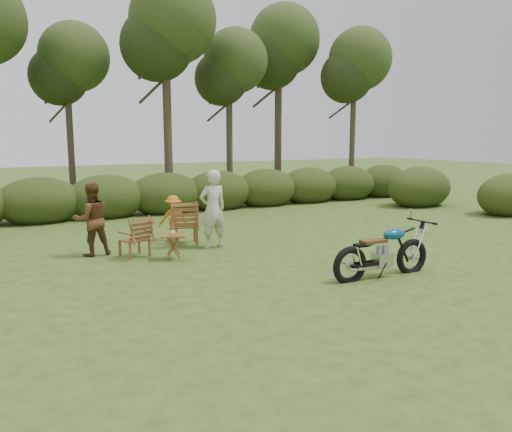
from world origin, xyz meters
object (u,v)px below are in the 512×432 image
lawn_chair_right (184,244)px  adult_a (213,247)px  cup (172,233)px  side_table (173,247)px  child (174,240)px  lawn_chair_left (135,257)px  motorcycle (381,276)px  adult_b (93,255)px

lawn_chair_right → adult_a: size_ratio=0.58×
cup → adult_a: size_ratio=0.06×
side_table → adult_a: 1.40m
cup → child: size_ratio=0.10×
lawn_chair_left → child: child is taller
lawn_chair_left → adult_a: adult_a is taller
adult_a → child: adult_a is taller
motorcycle → cup: size_ratio=17.62×
motorcycle → lawn_chair_right: motorcycle is taller
side_table → adult_a: adult_a is taller
motorcycle → side_table: motorcycle is taller
cup → lawn_chair_left: bearing=135.1°
side_table → adult_b: bearing=139.7°
motorcycle → child: (-2.25, 5.09, 0.00)m
lawn_chair_right → cup: 1.63m
motorcycle → side_table: 4.34m
motorcycle → lawn_chair_right: 5.00m
side_table → lawn_chair_left: bearing=135.9°
adult_a → lawn_chair_left: bearing=-3.4°
side_table → adult_a: size_ratio=0.29×
motorcycle → side_table: bearing=135.6°
lawn_chair_left → cup: bearing=118.4°
side_table → cup: bearing=-136.4°
side_table → child: 2.07m
child → adult_b: bearing=26.6°
side_table → adult_b: size_ratio=0.33×
motorcycle → child: bearing=116.4°
adult_b → side_table: bearing=135.9°
cup → lawn_chair_right: bearing=60.5°
side_table → child: child is taller
motorcycle → lawn_chair_right: (-2.22, 4.48, 0.00)m
side_table → cup: 0.31m
lawn_chair_left → cup: (0.64, -0.64, 0.58)m
child → motorcycle: bearing=121.9°
adult_a → cup: bearing=24.1°
side_table → child: (0.70, 1.92, -0.27)m
lawn_chair_left → cup: 1.08m
motorcycle → cup: bearing=135.7°
cup → child: cup is taller
lawn_chair_left → side_table: bearing=119.1°
cup → child: 2.14m
adult_b → child: adult_b is taller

